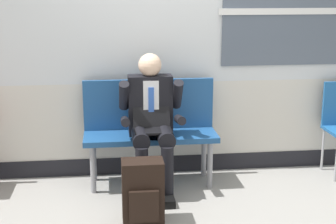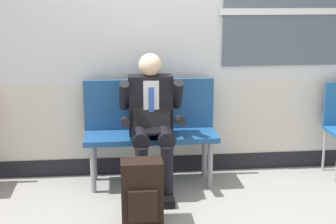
% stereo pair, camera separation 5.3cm
% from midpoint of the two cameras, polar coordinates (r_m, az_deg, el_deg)
% --- Properties ---
extents(ground_plane, '(18.00, 18.00, 0.00)m').
position_cam_midpoint_polar(ground_plane, '(4.66, 2.21, -9.27)').
color(ground_plane, gray).
extents(station_wall, '(5.78, 0.17, 2.90)m').
position_cam_midpoint_polar(station_wall, '(4.94, 1.47, 9.42)').
color(station_wall, silver).
rests_on(station_wall, ground).
extents(bench_with_person, '(1.23, 0.42, 0.97)m').
position_cam_midpoint_polar(bench_with_person, '(4.80, -1.69, -1.36)').
color(bench_with_person, navy).
rests_on(bench_with_person, ground).
extents(person_seated, '(0.57, 0.70, 1.24)m').
position_cam_midpoint_polar(person_seated, '(4.58, -1.51, -0.84)').
color(person_seated, black).
rests_on(person_seated, ground).
extents(backpack, '(0.33, 0.25, 0.51)m').
position_cam_midpoint_polar(backpack, '(4.09, -2.55, -8.90)').
color(backpack, black).
rests_on(backpack, ground).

